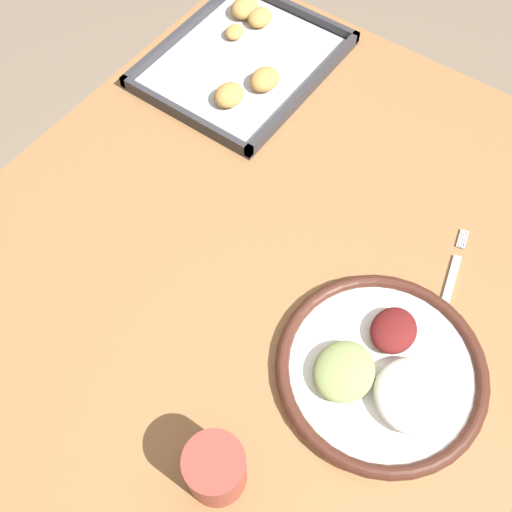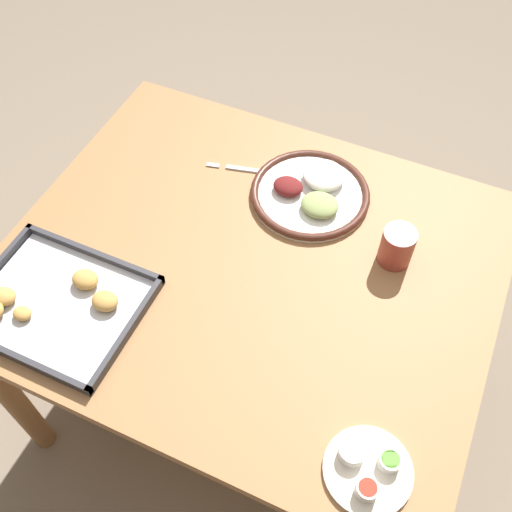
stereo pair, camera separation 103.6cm
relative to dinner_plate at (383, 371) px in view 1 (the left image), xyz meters
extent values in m
plane|color=#7A6B59|center=(0.06, 0.25, -0.72)|extent=(8.00, 8.00, 0.00)
cube|color=olive|center=(0.06, 0.25, -0.03)|extent=(1.11, 0.93, 0.03)
cylinder|color=olive|center=(0.56, 0.66, -0.38)|extent=(0.06, 0.06, 0.67)
cylinder|color=white|center=(0.00, 0.00, -0.01)|extent=(0.29, 0.29, 0.01)
torus|color=#472319|center=(0.00, 0.00, 0.00)|extent=(0.30, 0.30, 0.02)
ellipsoid|color=silver|center=(-0.01, -0.05, 0.02)|extent=(0.11, 0.11, 0.04)
ellipsoid|color=maroon|center=(0.06, 0.02, 0.01)|extent=(0.08, 0.06, 0.03)
ellipsoid|color=#8C9E5B|center=(-0.04, 0.04, 0.01)|extent=(0.09, 0.08, 0.03)
cube|color=silver|center=(0.17, -0.02, -0.01)|extent=(0.14, 0.05, 0.00)
cylinder|color=silver|center=(0.27, 0.00, -0.01)|extent=(0.03, 0.01, 0.00)
cylinder|color=silver|center=(0.27, 0.00, -0.01)|extent=(0.03, 0.01, 0.00)
cylinder|color=silver|center=(0.27, 0.01, -0.01)|extent=(0.03, 0.01, 0.00)
cylinder|color=silver|center=(0.27, 0.01, -0.01)|extent=(0.03, 0.01, 0.00)
cube|color=#333338|center=(0.39, 0.53, -0.01)|extent=(0.37, 0.30, 0.01)
cube|color=silver|center=(0.39, 0.53, -0.01)|extent=(0.34, 0.27, 0.00)
cube|color=#333338|center=(0.39, 0.38, 0.00)|extent=(0.37, 0.01, 0.02)
cube|color=#333338|center=(0.39, 0.67, 0.00)|extent=(0.37, 0.01, 0.02)
cube|color=#333338|center=(0.21, 0.53, 0.00)|extent=(0.01, 0.30, 0.02)
cube|color=#333338|center=(0.56, 0.53, 0.00)|extent=(0.01, 0.30, 0.02)
ellipsoid|color=#C18E47|center=(0.43, 0.58, 0.01)|extent=(0.04, 0.03, 0.02)
ellipsoid|color=#C18E47|center=(0.50, 0.60, 0.01)|extent=(0.06, 0.05, 0.03)
ellipsoid|color=#C18E47|center=(0.29, 0.48, 0.01)|extent=(0.06, 0.05, 0.03)
ellipsoid|color=#C18E47|center=(0.49, 0.56, 0.01)|extent=(0.05, 0.05, 0.03)
ellipsoid|color=#C18E47|center=(0.36, 0.45, 0.01)|extent=(0.06, 0.05, 0.03)
cylinder|color=#993D33|center=(-0.24, 0.10, 0.03)|extent=(0.08, 0.08, 0.10)
camera|label=1|loc=(-0.33, -0.02, 0.79)|focal=42.00mm
camera|label=2|loc=(-0.29, 0.97, 1.10)|focal=42.00mm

